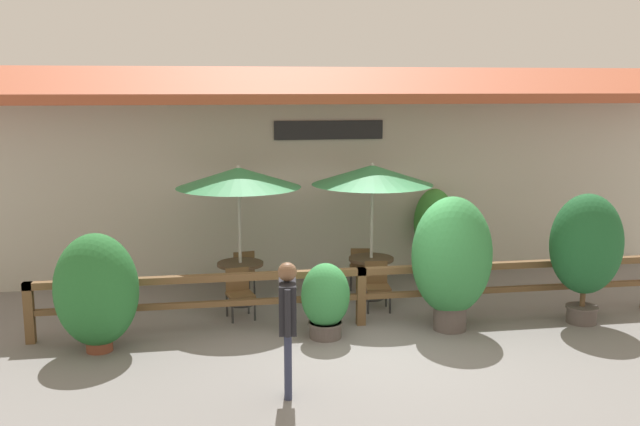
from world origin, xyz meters
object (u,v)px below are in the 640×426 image
at_px(chair_near_streetside, 239,291).
at_px(chair_middle_streetside, 377,284).
at_px(patio_umbrella_middle, 372,175).
at_px(chair_near_wallside, 243,270).
at_px(pedestrian, 288,311).
at_px(chair_middle_wallside, 361,266).
at_px(potted_plant_tall_tropical, 586,247).
at_px(potted_plant_small_flowering, 325,299).
at_px(potted_plant_broad_leaf, 452,258).
at_px(dining_table_near, 240,271).
at_px(dining_table_middle, 371,266).
at_px(potted_plant_entrance_palm, 434,224).
at_px(potted_plant_corner_fern, 96,291).
at_px(patio_umbrella_near, 239,178).

distance_m(chair_near_streetside, chair_middle_streetside, 2.39).
height_order(patio_umbrella_middle, chair_middle_streetside, patio_umbrella_middle).
distance_m(chair_near_wallside, pedestrian, 4.70).
height_order(chair_middle_wallside, potted_plant_tall_tropical, potted_plant_tall_tropical).
bearing_deg(chair_middle_wallside, potted_plant_small_flowering, 76.52).
xyz_separation_m(potted_plant_tall_tropical, potted_plant_broad_leaf, (-2.26, 0.04, -0.11)).
distance_m(dining_table_near, dining_table_middle, 2.37).
xyz_separation_m(chair_middle_wallside, potted_plant_small_flowering, (-1.13, -2.51, 0.15)).
distance_m(dining_table_near, chair_near_wallside, 0.72).
distance_m(chair_near_wallside, dining_table_middle, 2.41).
height_order(chair_near_wallside, dining_table_middle, chair_near_wallside).
relative_size(chair_near_wallside, dining_table_middle, 1.02).
bearing_deg(potted_plant_entrance_palm, chair_middle_wallside, -163.09).
xyz_separation_m(dining_table_middle, potted_plant_corner_fern, (-4.56, -1.89, 0.30)).
bearing_deg(potted_plant_small_flowering, chair_middle_wallside, 65.76).
height_order(chair_near_wallside, potted_plant_broad_leaf, potted_plant_broad_leaf).
relative_size(chair_near_streetside, patio_umbrella_middle, 0.33).
bearing_deg(pedestrian, potted_plant_small_flowering, -15.74).
xyz_separation_m(chair_near_wallside, patio_umbrella_middle, (2.30, -0.73, 1.83)).
distance_m(potted_plant_broad_leaf, potted_plant_small_flowering, 2.11).
bearing_deg(potted_plant_broad_leaf, patio_umbrella_middle, 114.66).
xyz_separation_m(patio_umbrella_near, chair_middle_wallside, (2.33, 0.60, -1.83)).
bearing_deg(chair_near_wallside, dining_table_near, 72.68).
height_order(patio_umbrella_middle, dining_table_middle, patio_umbrella_middle).
xyz_separation_m(dining_table_near, chair_near_wallside, (0.08, 0.70, -0.15)).
xyz_separation_m(potted_plant_broad_leaf, pedestrian, (-2.86, -2.07, -0.06)).
relative_size(chair_near_streetside, chair_near_wallside, 1.00).
distance_m(patio_umbrella_middle, potted_plant_entrance_palm, 2.24).
distance_m(chair_near_streetside, potted_plant_broad_leaf, 3.56).
height_order(patio_umbrella_near, potted_plant_broad_leaf, patio_umbrella_near).
distance_m(chair_near_wallside, patio_umbrella_middle, 3.03).
xyz_separation_m(chair_near_wallside, potted_plant_tall_tropical, (5.41, -2.62, 0.83)).
distance_m(patio_umbrella_middle, potted_plant_corner_fern, 5.13).
height_order(potted_plant_corner_fern, potted_plant_entrance_palm, potted_plant_entrance_palm).
xyz_separation_m(chair_middle_wallside, potted_plant_entrance_palm, (1.61, 0.49, 0.67)).
bearing_deg(pedestrian, potted_plant_entrance_palm, -28.78).
relative_size(patio_umbrella_near, chair_middle_streetside, 3.01).
height_order(chair_near_streetside, patio_umbrella_middle, patio_umbrella_middle).
height_order(patio_umbrella_near, patio_umbrella_middle, same).
relative_size(chair_near_wallside, chair_middle_wallside, 1.00).
height_order(chair_near_streetside, potted_plant_tall_tropical, potted_plant_tall_tropical).
bearing_deg(potted_plant_tall_tropical, patio_umbrella_near, 160.72).
height_order(chair_middle_streetside, potted_plant_corner_fern, potted_plant_corner_fern).
xyz_separation_m(patio_umbrella_near, potted_plant_entrance_palm, (3.93, 1.09, -1.16)).
relative_size(potted_plant_broad_leaf, potted_plant_corner_fern, 1.22).
bearing_deg(potted_plant_tall_tropical, dining_table_near, 160.72).
relative_size(patio_umbrella_middle, pedestrian, 1.44).
height_order(dining_table_near, chair_near_wallside, chair_near_wallside).
bearing_deg(patio_umbrella_near, potted_plant_broad_leaf, -30.17).
xyz_separation_m(potted_plant_small_flowering, pedestrian, (-0.84, -2.03, 0.50)).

